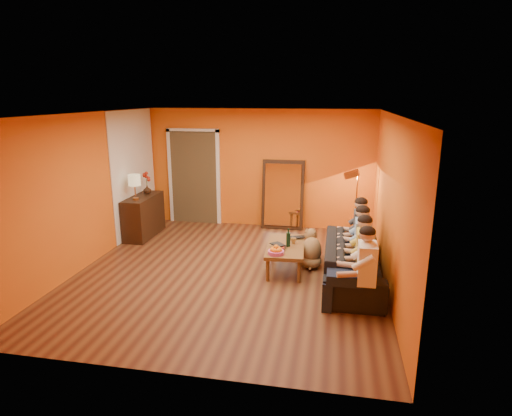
% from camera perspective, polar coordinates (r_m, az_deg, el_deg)
% --- Properties ---
extents(room_shell, '(5.00, 5.50, 2.60)m').
position_cam_1_polar(room_shell, '(7.21, -2.93, 2.18)').
color(room_shell, brown).
rests_on(room_shell, ground).
extents(white_accent, '(0.02, 1.90, 2.58)m').
position_cam_1_polar(white_accent, '(9.34, -15.94, 4.53)').
color(white_accent, white).
rests_on(white_accent, wall_left).
extents(doorway_recess, '(1.06, 0.30, 2.10)m').
position_cam_1_polar(doorway_recess, '(9.99, -8.02, 4.14)').
color(doorway_recess, '#3F2D19').
rests_on(doorway_recess, floor).
extents(door_jamb_left, '(0.08, 0.06, 2.20)m').
position_cam_1_polar(door_jamb_left, '(10.07, -11.32, 4.09)').
color(door_jamb_left, white).
rests_on(door_jamb_left, wall_back).
extents(door_jamb_right, '(0.08, 0.06, 2.20)m').
position_cam_1_polar(door_jamb_right, '(9.71, -5.04, 3.92)').
color(door_jamb_right, white).
rests_on(door_jamb_right, wall_back).
extents(door_header, '(1.22, 0.06, 0.08)m').
position_cam_1_polar(door_header, '(9.74, -8.47, 10.21)').
color(door_header, white).
rests_on(door_header, wall_back).
extents(mirror_frame, '(0.92, 0.27, 1.51)m').
position_cam_1_polar(mirror_frame, '(9.41, 3.59, 1.79)').
color(mirror_frame, '#321E10').
rests_on(mirror_frame, floor).
extents(mirror_glass, '(0.78, 0.21, 1.35)m').
position_cam_1_polar(mirror_glass, '(9.37, 3.56, 1.74)').
color(mirror_glass, white).
rests_on(mirror_glass, mirror_frame).
extents(sideboard, '(0.44, 1.18, 0.85)m').
position_cam_1_polar(sideboard, '(9.25, -14.74, -1.05)').
color(sideboard, '#321E10').
rests_on(sideboard, floor).
extents(table_lamp, '(0.24, 0.24, 0.51)m').
position_cam_1_polar(table_lamp, '(8.83, -15.85, 2.68)').
color(table_lamp, beige).
rests_on(table_lamp, sideboard).
extents(sofa, '(2.24, 0.87, 0.65)m').
position_cam_1_polar(sofa, '(6.98, 12.78, -6.98)').
color(sofa, black).
rests_on(sofa, floor).
extents(coffee_table, '(0.69, 1.26, 0.42)m').
position_cam_1_polar(coffee_table, '(7.35, 3.93, -6.50)').
color(coffee_table, brown).
rests_on(coffee_table, floor).
extents(floor_lamp, '(0.32, 0.27, 1.44)m').
position_cam_1_polar(floor_lamp, '(8.73, 13.19, 0.12)').
color(floor_lamp, '#C07738').
rests_on(floor_lamp, floor).
extents(dog, '(0.54, 0.66, 0.67)m').
position_cam_1_polar(dog, '(7.44, 7.42, -5.30)').
color(dog, olive).
rests_on(dog, floor).
extents(person_far_left, '(0.70, 0.44, 1.22)m').
position_cam_1_polar(person_far_left, '(5.96, 14.50, -8.02)').
color(person_far_left, white).
rests_on(person_far_left, sofa).
extents(person_mid_left, '(0.70, 0.44, 1.22)m').
position_cam_1_polar(person_mid_left, '(6.47, 14.21, -6.15)').
color(person_mid_left, gold).
rests_on(person_mid_left, sofa).
extents(person_mid_right, '(0.70, 0.44, 1.22)m').
position_cam_1_polar(person_mid_right, '(6.99, 13.96, -4.56)').
color(person_mid_right, '#86A8D0').
rests_on(person_mid_right, sofa).
extents(person_far_right, '(0.70, 0.44, 1.22)m').
position_cam_1_polar(person_far_right, '(7.51, 13.75, -3.18)').
color(person_far_right, '#37373C').
rests_on(person_far_right, sofa).
extents(fruit_bowl, '(0.26, 0.26, 0.16)m').
position_cam_1_polar(fruit_bowl, '(6.84, 2.69, -5.54)').
color(fruit_bowl, '#CF4995').
rests_on(fruit_bowl, coffee_table).
extents(wine_bottle, '(0.07, 0.07, 0.31)m').
position_cam_1_polar(wine_bottle, '(7.17, 4.33, -3.95)').
color(wine_bottle, black).
rests_on(wine_bottle, coffee_table).
extents(tumbler, '(0.12, 0.12, 0.09)m').
position_cam_1_polar(tumbler, '(7.36, 5.01, -4.37)').
color(tumbler, '#B27F3F').
rests_on(tumbler, coffee_table).
extents(laptop, '(0.41, 0.34, 0.03)m').
position_cam_1_polar(laptop, '(7.58, 5.63, -4.05)').
color(laptop, black).
rests_on(laptop, coffee_table).
extents(book_lower, '(0.21, 0.28, 0.03)m').
position_cam_1_polar(book_lower, '(7.10, 2.32, -5.31)').
color(book_lower, '#321E10').
rests_on(book_lower, coffee_table).
extents(book_mid, '(0.20, 0.25, 0.02)m').
position_cam_1_polar(book_mid, '(7.10, 2.42, -5.13)').
color(book_mid, '#AC2413').
rests_on(book_mid, book_lower).
extents(book_upper, '(0.29, 0.29, 0.02)m').
position_cam_1_polar(book_upper, '(7.08, 2.31, -5.02)').
color(book_upper, black).
rests_on(book_upper, book_mid).
extents(vase, '(0.17, 0.17, 0.18)m').
position_cam_1_polar(vase, '(9.34, -14.30, 2.38)').
color(vase, '#321E10').
rests_on(vase, sideboard).
extents(flowers, '(0.17, 0.17, 0.48)m').
position_cam_1_polar(flowers, '(9.29, -14.41, 4.02)').
color(flowers, '#AC2413').
rests_on(flowers, vase).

